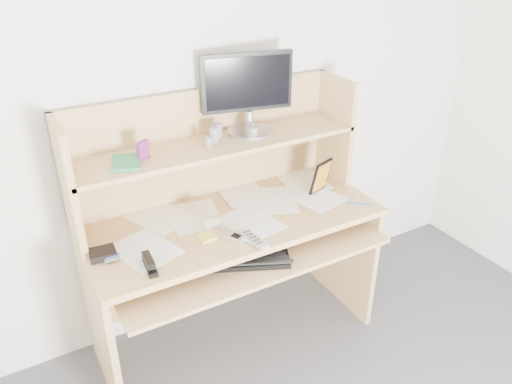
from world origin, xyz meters
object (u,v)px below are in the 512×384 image
desk (226,220)px  keyboard (236,258)px  tv_remote (253,239)px  game_case (321,176)px  monitor (248,91)px

desk → keyboard: size_ratio=2.79×
desk → tv_remote: bearing=-93.8°
keyboard → game_case: game_case is taller
desk → game_case: (0.51, -0.08, 0.15)m
tv_remote → game_case: (0.53, 0.23, 0.08)m
keyboard → monitor: bearing=79.0°
desk → tv_remote: size_ratio=8.23×
desk → keyboard: bearing=-107.8°
monitor → tv_remote: bearing=-104.3°
keyboard → tv_remote: 0.12m
desk → tv_remote: 0.31m
tv_remote → game_case: bearing=10.2°
desk → monitor: 0.63m
tv_remote → game_case: size_ratio=0.96×
desk → keyboard: 0.28m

